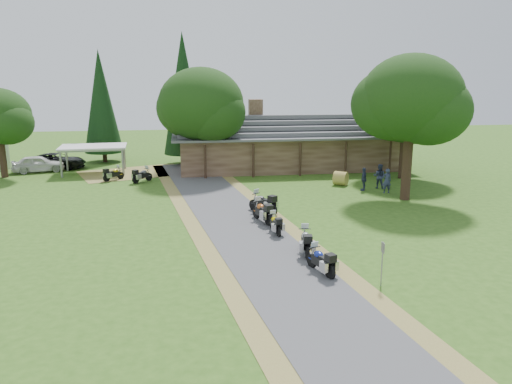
{
  "coord_description": "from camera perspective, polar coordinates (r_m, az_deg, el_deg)",
  "views": [
    {
      "loc": [
        -3.82,
        -21.1,
        8.19
      ],
      "look_at": [
        0.38,
        7.14,
        1.6
      ],
      "focal_mm": 35.0,
      "sensor_mm": 36.0,
      "label": 1
    }
  ],
  "objects": [
    {
      "name": "person_a",
      "position": [
        37.1,
        14.73,
        1.48
      ],
      "size": [
        0.62,
        0.46,
        2.12
      ],
      "primitive_type": "imported",
      "rotation": [
        0.0,
        0.0,
        3.1
      ],
      "color": "#2F3655",
      "rests_on": "ground"
    },
    {
      "name": "oak_lodge_left",
      "position": [
        42.32,
        -6.24,
        8.4
      ],
      "size": [
        7.1,
        7.1,
        9.71
      ],
      "primitive_type": null,
      "color": "black",
      "rests_on": "ground"
    },
    {
      "name": "person_b",
      "position": [
        38.57,
        13.92,
        2.0
      ],
      "size": [
        0.76,
        0.71,
        2.17
      ],
      "primitive_type": "imported",
      "rotation": [
        0.0,
        0.0,
        2.58
      ],
      "color": "#2F3655",
      "rests_on": "ground"
    },
    {
      "name": "car_dark_suv",
      "position": [
        49.19,
        -21.85,
        3.73
      ],
      "size": [
        3.17,
        5.85,
        2.13
      ],
      "primitive_type": "imported",
      "rotation": [
        0.0,
        0.0,
        1.42
      ],
      "color": "black",
      "rests_on": "ground"
    },
    {
      "name": "motorcycle_row_b",
      "position": [
        23.79,
        5.72,
        -5.54
      ],
      "size": [
        0.88,
        1.98,
        1.31
      ],
      "primitive_type": null,
      "rotation": [
        0.0,
        0.0,
        1.43
      ],
      "color": "#A7AAAF",
      "rests_on": "ground"
    },
    {
      "name": "motorcycle_row_d",
      "position": [
        28.74,
        0.71,
        -2.14
      ],
      "size": [
        1.22,
        2.11,
        1.37
      ],
      "primitive_type": null,
      "rotation": [
        0.0,
        0.0,
        1.87
      ],
      "color": "#B3551E",
      "rests_on": "ground"
    },
    {
      "name": "cedar_far",
      "position": [
        51.21,
        -17.25,
        9.3
      ],
      "size": [
        3.68,
        3.68,
        10.81
      ],
      "primitive_type": "cone",
      "color": "black",
      "rests_on": "ground"
    },
    {
      "name": "carport",
      "position": [
        45.69,
        -18.01,
        3.55
      ],
      "size": [
        5.77,
        4.04,
        2.4
      ],
      "primitive_type": null,
      "rotation": [
        0.0,
        0.0,
        0.06
      ],
      "color": "silver",
      "rests_on": "ground"
    },
    {
      "name": "motorcycle_row_e",
      "position": [
        30.63,
        0.79,
        -1.15
      ],
      "size": [
        1.74,
        2.07,
        1.41
      ],
      "primitive_type": null,
      "rotation": [
        0.0,
        0.0,
        2.19
      ],
      "color": "black",
      "rests_on": "ground"
    },
    {
      "name": "oak_lodge_right",
      "position": [
        42.58,
        16.67,
        7.84
      ],
      "size": [
        6.87,
        6.87,
        9.53
      ],
      "primitive_type": null,
      "color": "black",
      "rests_on": "ground"
    },
    {
      "name": "driveway",
      "position": [
        26.61,
        -0.89,
        -4.93
      ],
      "size": [
        51.95,
        51.95,
        0.0
      ],
      "primitive_type": "plane",
      "rotation": [
        0.0,
        0.0,
        0.14
      ],
      "color": "#48484A",
      "rests_on": "ground"
    },
    {
      "name": "person_c",
      "position": [
        37.57,
        12.24,
        1.67
      ],
      "size": [
        0.63,
        0.7,
        2.0
      ],
      "primitive_type": "imported",
      "rotation": [
        0.0,
        0.0,
        4.22
      ],
      "color": "#2F3655",
      "rests_on": "ground"
    },
    {
      "name": "cedar_near",
      "position": [
        48.0,
        -8.25,
        10.44
      ],
      "size": [
        4.0,
        4.0,
        12.32
      ],
      "primitive_type": "cone",
      "color": "black",
      "rests_on": "ground"
    },
    {
      "name": "motorcycle_row_c",
      "position": [
        26.76,
        2.21,
        -3.55
      ],
      "size": [
        0.68,
        1.71,
        1.14
      ],
      "primitive_type": null,
      "rotation": [
        0.0,
        0.0,
        1.66
      ],
      "color": "#CEBF02",
      "rests_on": "ground"
    },
    {
      "name": "motorcycle_row_a",
      "position": [
        21.59,
        7.43,
        -7.66
      ],
      "size": [
        1.1,
        1.89,
        1.23
      ],
      "primitive_type": null,
      "rotation": [
        0.0,
        0.0,
        1.88
      ],
      "color": "navy",
      "rests_on": "ground"
    },
    {
      "name": "hay_bale",
      "position": [
        39.2,
        9.66,
        1.55
      ],
      "size": [
        1.42,
        1.44,
        1.07
      ],
      "primitive_type": "cylinder",
      "rotation": [
        1.57,
        0.0,
        0.93
      ],
      "color": "olive",
      "rests_on": "ground"
    },
    {
      "name": "car_white_sedan",
      "position": [
        47.98,
        -23.64,
        3.2
      ],
      "size": [
        3.64,
        6.0,
        1.87
      ],
      "primitive_type": "imported",
      "rotation": [
        0.0,
        0.0,
        1.81
      ],
      "color": "silver",
      "rests_on": "ground"
    },
    {
      "name": "sign_post",
      "position": [
        20.66,
        14.21,
        -8.01
      ],
      "size": [
        0.33,
        0.06,
        1.85
      ],
      "primitive_type": null,
      "color": "gray",
      "rests_on": "ground"
    },
    {
      "name": "ground",
      "position": [
        22.95,
        1.69,
        -7.91
      ],
      "size": [
        120.0,
        120.0,
        0.0
      ],
      "primitive_type": "plane",
      "color": "#305718",
      "rests_on": "ground"
    },
    {
      "name": "motorcycle_carport_b",
      "position": [
        40.77,
        -12.88,
        1.96
      ],
      "size": [
        1.65,
        1.73,
        1.24
      ],
      "primitive_type": null,
      "rotation": [
        0.0,
        0.0,
        0.83
      ],
      "color": "slate",
      "rests_on": "ground"
    },
    {
      "name": "lodge",
      "position": [
        46.51,
        3.81,
        5.88
      ],
      "size": [
        21.4,
        9.4,
        4.9
      ],
      "primitive_type": null,
      "color": "brown",
      "rests_on": "ground"
    },
    {
      "name": "oak_driveway",
      "position": [
        34.9,
        17.21,
        8.08
      ],
      "size": [
        6.75,
        6.75,
        11.09
      ],
      "primitive_type": null,
      "color": "black",
      "rests_on": "ground"
    },
    {
      "name": "motorcycle_carport_a",
      "position": [
        42.04,
        -15.98,
        2.07
      ],
      "size": [
        1.64,
        1.58,
        1.17
      ],
      "primitive_type": null,
      "rotation": [
        0.0,
        0.0,
        0.75
      ],
      "color": "gold",
      "rests_on": "ground"
    }
  ]
}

